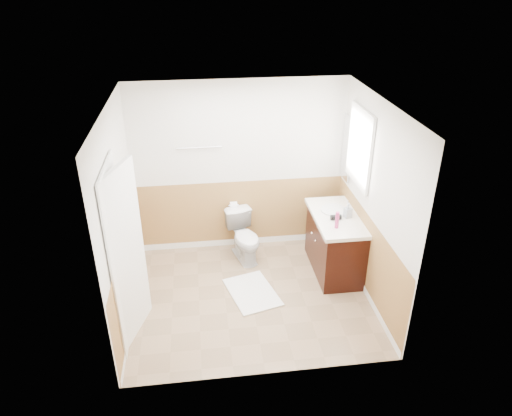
{
  "coord_description": "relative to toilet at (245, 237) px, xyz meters",
  "views": [
    {
      "loc": [
        -0.57,
        -4.83,
        3.83
      ],
      "look_at": [
        0.1,
        0.25,
        1.15
      ],
      "focal_mm": 33.06,
      "sensor_mm": 36.0,
      "label": 1
    }
  ],
  "objects": [
    {
      "name": "lotion_bottle",
      "position": [
        1.09,
        -0.76,
        0.62
      ],
      "size": [
        0.05,
        0.05,
        0.22
      ],
      "primitive_type": "cylinder",
      "color": "#C13170",
      "rests_on": "countertop"
    },
    {
      "name": "toilet",
      "position": [
        0.0,
        0.0,
        0.0
      ],
      "size": [
        0.55,
        0.75,
        0.69
      ],
      "primitive_type": "imported",
      "rotation": [
        0.0,
        0.0,
        0.27
      ],
      "color": "silver",
      "rests_on": "floor"
    },
    {
      "name": "towel_bar",
      "position": [
        -0.58,
        0.34,
        1.26
      ],
      "size": [
        0.62,
        0.02,
        0.02
      ],
      "primitive_type": "cylinder",
      "rotation": [
        0.0,
        1.57,
        0.0
      ],
      "color": "silver",
      "rests_on": "wall_back"
    },
    {
      "name": "vanity_cabinet",
      "position": [
        1.19,
        -0.45,
        0.06
      ],
      "size": [
        0.55,
        1.1,
        0.8
      ],
      "primitive_type": "cube",
      "color": "black",
      "rests_on": "floor"
    },
    {
      "name": "wall_left",
      "position": [
        -1.53,
        -0.91,
        0.91
      ],
      "size": [
        0.0,
        3.0,
        3.0
      ],
      "primitive_type": "plane",
      "rotation": [
        1.57,
        0.0,
        1.57
      ],
      "color": "silver",
      "rests_on": "floor"
    },
    {
      "name": "hair_dryer_handle",
      "position": [
        1.11,
        -0.54,
        0.51
      ],
      "size": [
        0.03,
        0.03,
        0.07
      ],
      "primitive_type": "cylinder",
      "color": "black",
      "rests_on": "countertop"
    },
    {
      "name": "ceiling",
      "position": [
        -0.03,
        -0.91,
        2.16
      ],
      "size": [
        3.0,
        3.0,
        0.0
      ],
      "primitive_type": "plane",
      "rotation": [
        3.14,
        0.0,
        0.0
      ],
      "color": "white",
      "rests_on": "floor"
    },
    {
      "name": "sink_basin",
      "position": [
        1.19,
        -0.3,
        0.52
      ],
      "size": [
        0.36,
        0.36,
        0.02
      ],
      "primitive_type": "cylinder",
      "color": "silver",
      "rests_on": "countertop"
    },
    {
      "name": "vanity_knob_left",
      "position": [
        0.89,
        -0.55,
        0.21
      ],
      "size": [
        0.03,
        0.03,
        0.03
      ],
      "primitive_type": "sphere",
      "color": "silver",
      "rests_on": "vanity_cabinet"
    },
    {
      "name": "soap_dispenser",
      "position": [
        1.31,
        -0.51,
        0.6
      ],
      "size": [
        0.11,
        0.11,
        0.2
      ],
      "primitive_type": "imported",
      "rotation": [
        0.0,
        0.0,
        0.23
      ],
      "color": "#99A3AD",
      "rests_on": "countertop"
    },
    {
      "name": "faucet",
      "position": [
        1.37,
        -0.3,
        0.58
      ],
      "size": [
        0.02,
        0.02,
        0.14
      ],
      "primitive_type": "cylinder",
      "color": "white",
      "rests_on": "countertop"
    },
    {
      "name": "door_knob",
      "position": [
        -1.37,
        -1.03,
        0.61
      ],
      "size": [
        0.06,
        0.06,
        0.06
      ],
      "primitive_type": "sphere",
      "color": "silver",
      "rests_on": "door"
    },
    {
      "name": "wall_front",
      "position": [
        -0.03,
        -2.21,
        0.91
      ],
      "size": [
        3.0,
        0.0,
        3.0
      ],
      "primitive_type": "plane",
      "rotation": [
        -1.57,
        0.0,
        0.0
      ],
      "color": "silver",
      "rests_on": "floor"
    },
    {
      "name": "door_frame",
      "position": [
        -1.5,
        -1.36,
        0.69
      ],
      "size": [
        0.02,
        0.92,
        2.1
      ],
      "primitive_type": "cube",
      "color": "white",
      "rests_on": "wall_left"
    },
    {
      "name": "wainscot_right",
      "position": [
        1.46,
        -0.91,
        0.16
      ],
      "size": [
        0.0,
        2.6,
        2.6
      ],
      "primitive_type": "plane",
      "rotation": [
        1.57,
        0.0,
        -1.57
      ],
      "color": "#9F733F",
      "rests_on": "floor"
    },
    {
      "name": "wall_back",
      "position": [
        -0.03,
        0.39,
        0.91
      ],
      "size": [
        3.0,
        0.0,
        3.0
      ],
      "primitive_type": "plane",
      "rotation": [
        1.57,
        0.0,
        0.0
      ],
      "color": "silver",
      "rests_on": "floor"
    },
    {
      "name": "tp_roll",
      "position": [
        -0.13,
        0.32,
        0.36
      ],
      "size": [
        0.1,
        0.11,
        0.11
      ],
      "primitive_type": "cylinder",
      "rotation": [
        0.0,
        1.57,
        0.0
      ],
      "color": "white",
      "rests_on": "tp_holder_bar"
    },
    {
      "name": "wainscot_left",
      "position": [
        -1.51,
        -0.91,
        0.16
      ],
      "size": [
        0.0,
        2.6,
        2.6
      ],
      "primitive_type": "plane",
      "rotation": [
        1.57,
        0.0,
        1.57
      ],
      "color": "#9F733F",
      "rests_on": "floor"
    },
    {
      "name": "countertop",
      "position": [
        1.18,
        -0.45,
        0.48
      ],
      "size": [
        0.6,
        1.15,
        0.05
      ],
      "primitive_type": "cube",
      "color": "silver",
      "rests_on": "vanity_cabinet"
    },
    {
      "name": "floor",
      "position": [
        -0.03,
        -0.91,
        -0.34
      ],
      "size": [
        3.0,
        3.0,
        0.0
      ],
      "primitive_type": "plane",
      "color": "#8C7051",
      "rests_on": "ground"
    },
    {
      "name": "wainscot_back",
      "position": [
        -0.03,
        0.38,
        0.16
      ],
      "size": [
        3.0,
        0.0,
        3.0
      ],
      "primitive_type": "plane",
      "rotation": [
        1.57,
        0.0,
        0.0
      ],
      "color": "#9F733F",
      "rests_on": "floor"
    },
    {
      "name": "tp_holder_bar",
      "position": [
        -0.13,
        0.32,
        0.36
      ],
      "size": [
        0.14,
        0.02,
        0.02
      ],
      "primitive_type": "cylinder",
      "rotation": [
        0.0,
        1.57,
        0.0
      ],
      "color": "silver",
      "rests_on": "wall_back"
    },
    {
      "name": "mirror_panel",
      "position": [
        1.45,
        0.19,
        1.21
      ],
      "size": [
        0.02,
        0.35,
        0.9
      ],
      "primitive_type": "cube",
      "color": "silver",
      "rests_on": "wall_right"
    },
    {
      "name": "window_frame",
      "position": [
        1.44,
        -0.32,
        1.41
      ],
      "size": [
        0.04,
        0.8,
        1.0
      ],
      "primitive_type": "cube",
      "color": "white",
      "rests_on": "wall_right"
    },
    {
      "name": "window_glass",
      "position": [
        1.46,
        -0.32,
        1.41
      ],
      "size": [
        0.01,
        0.7,
        0.9
      ],
      "primitive_type": "cube",
      "color": "white",
      "rests_on": "wall_right"
    },
    {
      "name": "wall_right",
      "position": [
        1.47,
        -0.91,
        0.91
      ],
      "size": [
        0.0,
        3.0,
        3.0
      ],
      "primitive_type": "plane",
      "rotation": [
        1.57,
        0.0,
        -1.57
      ],
      "color": "silver",
      "rests_on": "floor"
    },
    {
      "name": "door",
      "position": [
        -1.43,
        -1.36,
        0.68
      ],
      "size": [
        0.29,
        0.78,
        2.04
      ],
      "primitive_type": "cube",
      "rotation": [
        0.0,
        0.0,
        -0.31
      ],
      "color": "white",
      "rests_on": "wall_left"
    },
    {
      "name": "vanity_knob_right",
      "position": [
        0.89,
        -0.35,
        0.21
      ],
      "size": [
        0.03,
        0.03,
        0.03
      ],
      "primitive_type": "sphere",
      "color": "silver",
      "rests_on": "vanity_cabinet"
    },
    {
      "name": "tp_sheet",
      "position": [
        -0.13,
        0.32,
        0.25
      ],
      "size": [
        0.1,
        0.01,
        0.16
      ],
      "primitive_type": "cube",
      "color": "white",
      "rests_on": "tp_roll"
    },
    {
      "name": "wainscot_front",
      "position": [
        -0.03,
        -2.2,
        0.16
      ],
      "size": [
        3.0,
        0.0,
        3.0
      ],
      "primitive_type": "plane",
      "rotation": [
        -1.57,
        0.0,
        0.0
      ],
      "color": "#9F733F",
      "rests_on": "floor"
    },
    {
      "name": "bath_mat",
      "position": [
        0.0,
        -0.85,
        -0.33
      ],
      "size": [
        0.74,
        0.92,
        0.02
      ],
      "primitive_type": "cube",
      "rotation": [
        0.0,
        0.0,
        0.27
      ],
      "color": "silver",
      "rests_on": "floor"
    },
    {
      "name": "hair_dryer_body",
      "position": [
        1.14,
        -0.55,
        0.54
      ],
      "size": [
        0.14,
        0.07,
        0.07
      ],
      "primitive_type": "cylinder",
      "rotation": [
        0.0,
        1.57,
        0.0
      ],
      "color": "black",
      "rests_on": "countertop"
    }
  ]
}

